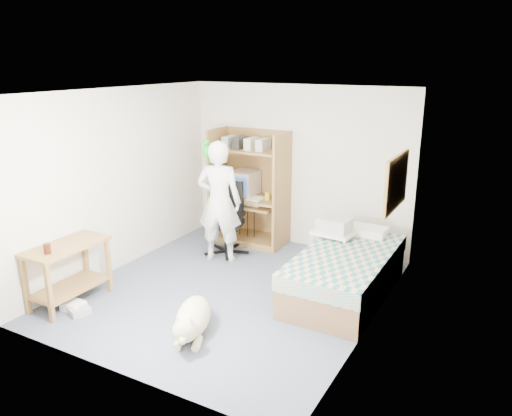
{
  "coord_description": "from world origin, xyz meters",
  "views": [
    {
      "loc": [
        3.09,
        -4.94,
        2.86
      ],
      "look_at": [
        0.18,
        0.33,
        1.05
      ],
      "focal_mm": 35.0,
      "sensor_mm": 36.0,
      "label": 1
    }
  ],
  "objects_px": {
    "dog": "(192,319)",
    "bed": "(345,273)",
    "person": "(219,202)",
    "printer_cart": "(333,246)",
    "office_chair": "(227,228)",
    "side_desk": "(68,265)",
    "computer_hutch": "(250,192)"
  },
  "relations": [
    {
      "from": "computer_hutch",
      "to": "bed",
      "type": "relative_size",
      "value": 0.89
    },
    {
      "from": "side_desk",
      "to": "office_chair",
      "type": "height_order",
      "value": "office_chair"
    },
    {
      "from": "office_chair",
      "to": "person",
      "type": "distance_m",
      "value": 0.6
    },
    {
      "from": "person",
      "to": "dog",
      "type": "distance_m",
      "value": 2.22
    },
    {
      "from": "computer_hutch",
      "to": "person",
      "type": "bearing_deg",
      "value": -89.59
    },
    {
      "from": "person",
      "to": "printer_cart",
      "type": "xyz_separation_m",
      "value": [
        1.64,
        0.29,
        -0.46
      ]
    },
    {
      "from": "side_desk",
      "to": "office_chair",
      "type": "bearing_deg",
      "value": 71.24
    },
    {
      "from": "printer_cart",
      "to": "bed",
      "type": "bearing_deg",
      "value": -49.72
    },
    {
      "from": "dog",
      "to": "bed",
      "type": "bearing_deg",
      "value": 31.82
    },
    {
      "from": "computer_hutch",
      "to": "dog",
      "type": "height_order",
      "value": "computer_hutch"
    },
    {
      "from": "office_chair",
      "to": "dog",
      "type": "height_order",
      "value": "office_chair"
    },
    {
      "from": "computer_hutch",
      "to": "dog",
      "type": "bearing_deg",
      "value": -72.69
    },
    {
      "from": "side_desk",
      "to": "computer_hutch",
      "type": "bearing_deg",
      "value": 73.86
    },
    {
      "from": "printer_cart",
      "to": "office_chair",
      "type": "bearing_deg",
      "value": -175.55
    },
    {
      "from": "bed",
      "to": "printer_cart",
      "type": "height_order",
      "value": "bed"
    },
    {
      "from": "computer_hutch",
      "to": "side_desk",
      "type": "xyz_separation_m",
      "value": [
        -0.85,
        -2.94,
        -0.33
      ]
    },
    {
      "from": "computer_hutch",
      "to": "side_desk",
      "type": "height_order",
      "value": "computer_hutch"
    },
    {
      "from": "office_chair",
      "to": "dog",
      "type": "relative_size",
      "value": 1.02
    },
    {
      "from": "person",
      "to": "dog",
      "type": "bearing_deg",
      "value": 98.54
    },
    {
      "from": "side_desk",
      "to": "printer_cart",
      "type": "bearing_deg",
      "value": 42.72
    },
    {
      "from": "side_desk",
      "to": "printer_cart",
      "type": "xyz_separation_m",
      "value": [
        2.5,
        2.31,
        -0.07
      ]
    },
    {
      "from": "office_chair",
      "to": "printer_cart",
      "type": "relative_size",
      "value": 1.67
    },
    {
      "from": "computer_hutch",
      "to": "printer_cart",
      "type": "relative_size",
      "value": 2.82
    },
    {
      "from": "computer_hutch",
      "to": "bed",
      "type": "distance_m",
      "value": 2.35
    },
    {
      "from": "side_desk",
      "to": "printer_cart",
      "type": "distance_m",
      "value": 3.41
    },
    {
      "from": "dog",
      "to": "office_chair",
      "type": "bearing_deg",
      "value": 88.1
    },
    {
      "from": "side_desk",
      "to": "dog",
      "type": "xyz_separation_m",
      "value": [
        1.73,
        0.11,
        -0.31
      ]
    },
    {
      "from": "side_desk",
      "to": "dog",
      "type": "relative_size",
      "value": 0.96
    },
    {
      "from": "computer_hutch",
      "to": "printer_cart",
      "type": "xyz_separation_m",
      "value": [
        1.65,
        -0.63,
        -0.4
      ]
    },
    {
      "from": "side_desk",
      "to": "dog",
      "type": "height_order",
      "value": "side_desk"
    },
    {
      "from": "person",
      "to": "dog",
      "type": "height_order",
      "value": "person"
    },
    {
      "from": "computer_hutch",
      "to": "person",
      "type": "height_order",
      "value": "computer_hutch"
    }
  ]
}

